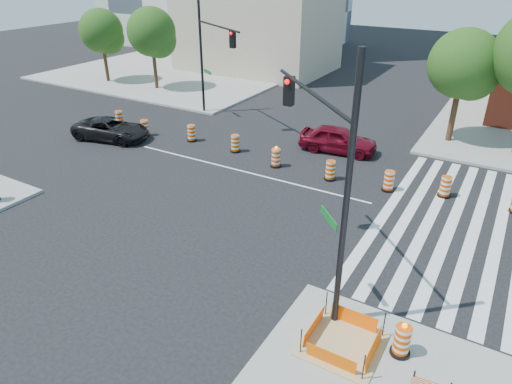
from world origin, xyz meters
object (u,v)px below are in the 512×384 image
signal_pole_se (324,154)px  signal_pole_nw (210,47)px  red_coupe (338,139)px  dark_suv (111,129)px

signal_pole_se → signal_pole_nw: 19.23m
red_coupe → signal_pole_se: size_ratio=0.54×
dark_suv → signal_pole_se: (16.84, -6.91, 4.34)m
signal_pole_se → red_coupe: bearing=-26.5°
signal_pole_se → dark_suv: bearing=23.1°
dark_suv → signal_pole_se: size_ratio=0.58×
signal_pole_nw → red_coupe: bearing=23.3°
red_coupe → signal_pole_nw: 10.69m
dark_suv → signal_pole_nw: signal_pole_nw is taller
red_coupe → signal_pole_nw: signal_pole_nw is taller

